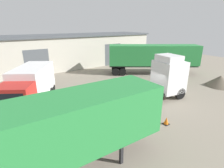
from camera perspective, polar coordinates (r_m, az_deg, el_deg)
name	(u,v)px	position (r m, az deg, el deg)	size (l,w,h in m)	color
ground_plane	(143,99)	(16.83, 10.04, -5.00)	(60.00, 60.00, 0.00)	gray
warehouse_building	(70,50)	(30.76, -13.41, 10.66)	(28.70, 7.70, 5.17)	#B7B2A3
tractor_unit_white	(164,78)	(17.26, 16.56, 1.87)	(7.01, 3.51, 4.08)	silver
container_trailer_green	(153,56)	(25.38, 13.23, 8.99)	(11.56, 9.00, 4.04)	#28843D
box_truck_red	(30,85)	(16.63, -25.27, -0.22)	(5.63, 7.09, 3.20)	red
container_trailer_teal	(58,131)	(7.95, -17.24, -14.42)	(9.83, 2.66, 3.86)	#28843D
gravel_pile	(220,81)	(23.43, 31.81, 0.88)	(3.04, 3.04, 1.25)	#665B4C
traffic_cone	(166,121)	(13.19, 17.31, -11.48)	(0.40, 0.40, 0.55)	black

